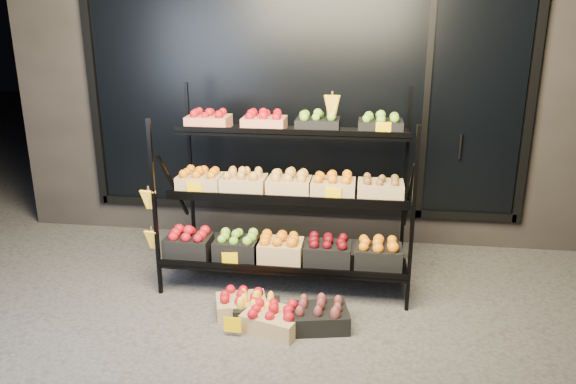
# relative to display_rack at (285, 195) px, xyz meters

# --- Properties ---
(ground) EXTENTS (24.00, 24.00, 0.00)m
(ground) POSITION_rel_display_rack_xyz_m (0.02, -0.60, -0.79)
(ground) COLOR #514F4C
(ground) RESTS_ON ground
(building) EXTENTS (6.00, 2.08, 3.50)m
(building) POSITION_rel_display_rack_xyz_m (0.02, 1.99, 0.96)
(building) COLOR #2D2826
(building) RESTS_ON ground
(display_rack) EXTENTS (2.18, 1.02, 1.73)m
(display_rack) POSITION_rel_display_rack_xyz_m (0.00, 0.00, 0.00)
(display_rack) COLOR black
(display_rack) RESTS_ON ground
(tag_floor_a) EXTENTS (0.13, 0.01, 0.12)m
(tag_floor_a) POSITION_rel_display_rack_xyz_m (-0.25, -1.00, -0.73)
(tag_floor_a) COLOR #FFC200
(tag_floor_a) RESTS_ON ground
(floor_crate_left) EXTENTS (0.45, 0.39, 0.20)m
(floor_crate_left) POSITION_rel_display_rack_xyz_m (-0.26, -0.66, -0.69)
(floor_crate_left) COLOR tan
(floor_crate_left) RESTS_ON ground
(floor_crate_midleft) EXTENTS (0.40, 0.32, 0.19)m
(floor_crate_midleft) POSITION_rel_display_rack_xyz_m (-0.12, -0.71, -0.70)
(floor_crate_midleft) COLOR black
(floor_crate_midleft) RESTS_ON ground
(floor_crate_midright) EXTENTS (0.49, 0.42, 0.21)m
(floor_crate_midright) POSITION_rel_display_rack_xyz_m (0.03, -0.86, -0.69)
(floor_crate_midright) COLOR tan
(floor_crate_midright) RESTS_ON ground
(floor_crate_right) EXTENTS (0.49, 0.40, 0.21)m
(floor_crate_right) POSITION_rel_display_rack_xyz_m (0.37, -0.77, -0.69)
(floor_crate_right) COLOR black
(floor_crate_right) RESTS_ON ground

